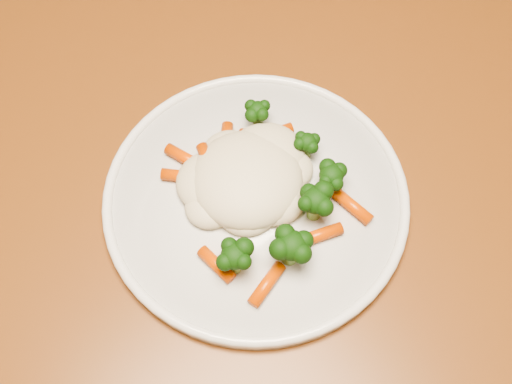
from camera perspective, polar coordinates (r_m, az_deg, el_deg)
dining_table at (r=0.71m, az=-3.68°, el=-5.90°), size 1.25×0.84×0.75m
plate at (r=0.63m, az=0.00°, el=-0.62°), size 0.30×0.30×0.01m
meal at (r=0.61m, az=0.27°, el=0.74°), size 0.17×0.19×0.05m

